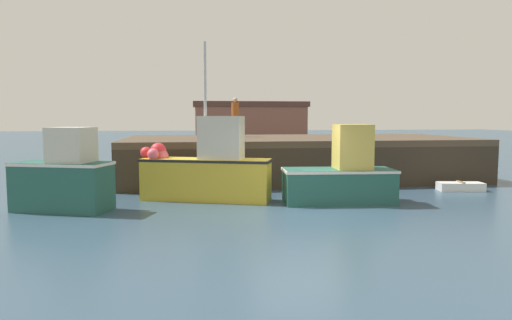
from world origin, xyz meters
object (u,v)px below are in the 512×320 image
(fishing_boat_near_right, at_px, (206,169))
(fishing_boat_mid, at_px, (342,176))
(rowboat, at_px, (461,187))
(dockworker, at_px, (235,117))
(fishing_boat_near_left, at_px, (64,178))

(fishing_boat_near_right, relative_size, fishing_boat_mid, 1.42)
(fishing_boat_near_right, distance_m, rowboat, 9.20)
(fishing_boat_near_right, bearing_deg, dockworker, 76.06)
(fishing_boat_near_left, distance_m, fishing_boat_near_right, 4.19)
(rowboat, bearing_deg, dockworker, 144.15)
(dockworker, bearing_deg, fishing_boat_near_left, -127.41)
(fishing_boat_near_left, bearing_deg, dockworker, 52.59)
(fishing_boat_near_right, xyz_separation_m, fishing_boat_mid, (4.13, -1.01, -0.17))
(fishing_boat_near_left, bearing_deg, rowboat, 7.61)
(fishing_boat_near_right, height_order, rowboat, fishing_boat_near_right)
(fishing_boat_mid, relative_size, rowboat, 2.13)
(fishing_boat_near_left, relative_size, dockworker, 1.67)
(fishing_boat_near_left, distance_m, dockworker, 9.30)
(fishing_boat_mid, bearing_deg, rowboat, 18.17)
(fishing_boat_mid, height_order, dockworker, dockworker)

